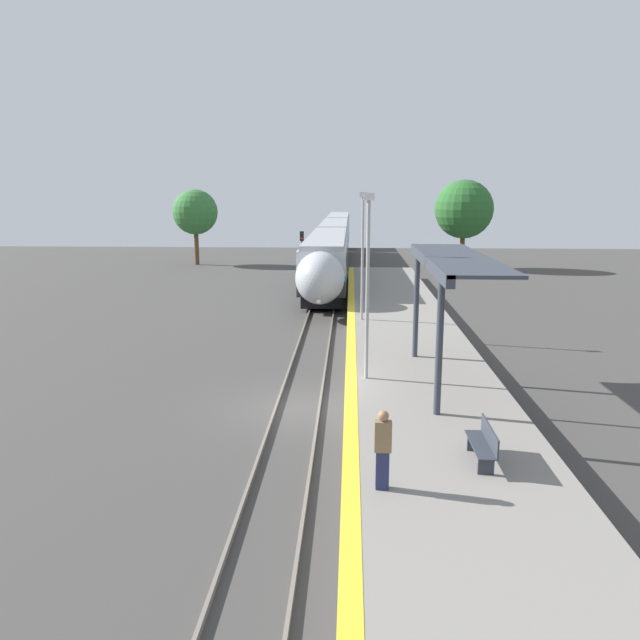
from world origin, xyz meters
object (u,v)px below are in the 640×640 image
object	(u,v)px
platform_bench	(484,443)
railway_signal	(302,254)
lamppost_mid	(362,249)
train	(334,239)
lamppost_near	(368,276)
person_waiting	(383,448)

from	to	relation	value
platform_bench	railway_signal	size ratio (longest dim) A/B	0.41
lamppost_mid	train	bearing A→B (deg)	93.89
train	platform_bench	bearing A→B (deg)	-84.42
train	lamppost_near	xyz separation A→B (m)	(2.27, -43.22, 2.09)
lamppost_near	lamppost_mid	xyz separation A→B (m)	(0.00, 9.89, 0.00)
railway_signal	person_waiting	bearing A→B (deg)	-82.65
platform_bench	train	bearing A→B (deg)	95.58
railway_signal	lamppost_mid	distance (m)	16.30
train	person_waiting	xyz separation A→B (m)	(2.42, -51.23, -0.49)
platform_bench	person_waiting	world-z (taller)	person_waiting
train	platform_bench	xyz separation A→B (m)	(4.87, -49.79, -0.93)
person_waiting	railway_signal	xyz separation A→B (m)	(-4.32, 33.55, 0.78)
railway_signal	lamppost_near	size ratio (longest dim) A/B	0.68
train	platform_bench	distance (m)	50.03
lamppost_near	train	bearing A→B (deg)	93.01
lamppost_mid	railway_signal	bearing A→B (deg)	104.92
railway_signal	lamppost_mid	bearing A→B (deg)	-75.08
lamppost_mid	lamppost_near	bearing A→B (deg)	-90.00
train	lamppost_mid	size ratio (longest dim) A/B	10.04
railway_signal	lamppost_near	world-z (taller)	lamppost_near
railway_signal	lamppost_mid	xyz separation A→B (m)	(4.17, -15.65, 1.79)
lamppost_near	platform_bench	bearing A→B (deg)	-68.41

